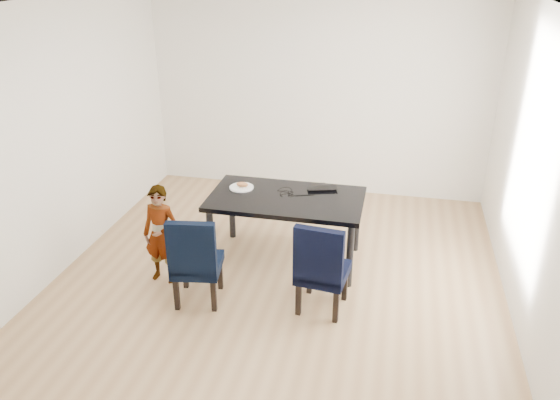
% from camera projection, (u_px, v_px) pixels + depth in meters
% --- Properties ---
extents(floor, '(4.50, 5.00, 0.01)m').
position_uv_depth(floor, '(276.00, 284.00, 5.55)').
color(floor, tan).
rests_on(floor, ground).
extents(ceiling, '(4.50, 5.00, 0.01)m').
position_uv_depth(ceiling, '(275.00, 2.00, 4.41)').
color(ceiling, white).
rests_on(ceiling, wall_back).
extents(wall_back, '(4.50, 0.01, 2.70)m').
position_uv_depth(wall_back, '(318.00, 94.00, 7.20)').
color(wall_back, white).
rests_on(wall_back, ground).
extents(wall_front, '(4.50, 0.01, 2.70)m').
position_uv_depth(wall_front, '(164.00, 330.00, 2.76)').
color(wall_front, white).
rests_on(wall_front, ground).
extents(wall_left, '(0.01, 5.00, 2.70)m').
position_uv_depth(wall_left, '(55.00, 142.00, 5.42)').
color(wall_left, white).
rests_on(wall_left, ground).
extents(wall_right, '(0.01, 5.00, 2.70)m').
position_uv_depth(wall_right, '(539.00, 180.00, 4.53)').
color(wall_right, white).
rests_on(wall_right, ground).
extents(dining_table, '(1.60, 0.90, 0.75)m').
position_uv_depth(dining_table, '(286.00, 229.00, 5.83)').
color(dining_table, black).
rests_on(dining_table, floor).
extents(chair_left, '(0.51, 0.52, 0.92)m').
position_uv_depth(chair_left, '(197.00, 257.00, 5.12)').
color(chair_left, black).
rests_on(chair_left, floor).
extents(chair_right, '(0.49, 0.51, 0.93)m').
position_uv_depth(chair_right, '(323.00, 265.00, 5.00)').
color(chair_right, black).
rests_on(chair_right, floor).
extents(child, '(0.39, 0.28, 1.03)m').
position_uv_depth(child, '(161.00, 235.00, 5.42)').
color(child, orange).
rests_on(child, floor).
extents(plate, '(0.30, 0.30, 0.01)m').
position_uv_depth(plate, '(242.00, 187.00, 5.88)').
color(plate, white).
rests_on(plate, dining_table).
extents(sandwich, '(0.14, 0.07, 0.05)m').
position_uv_depth(sandwich, '(242.00, 184.00, 5.87)').
color(sandwich, '#A4663A').
rests_on(sandwich, plate).
extents(laptop, '(0.36, 0.29, 0.03)m').
position_uv_depth(laptop, '(322.00, 187.00, 5.87)').
color(laptop, black).
rests_on(laptop, dining_table).
extents(cable_tangle, '(0.15, 0.15, 0.01)m').
position_uv_depth(cable_tangle, '(287.00, 195.00, 5.72)').
color(cable_tangle, black).
rests_on(cable_tangle, dining_table).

